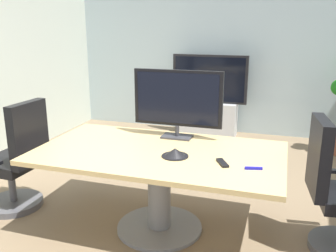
{
  "coord_description": "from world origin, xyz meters",
  "views": [
    {
      "loc": [
        0.94,
        -2.77,
        1.79
      ],
      "look_at": [
        -0.04,
        0.28,
        0.89
      ],
      "focal_mm": 39.64,
      "sensor_mm": 36.0,
      "label": 1
    }
  ],
  "objects_px": {
    "tv_monitor": "(178,100)",
    "remote_control": "(222,163)",
    "conference_table": "(159,170)",
    "office_chair_left": "(17,165)",
    "conference_phone": "(175,153)",
    "wall_display_unit": "(209,109)"
  },
  "relations": [
    {
      "from": "tv_monitor",
      "to": "remote_control",
      "type": "distance_m",
      "value": 0.84
    },
    {
      "from": "tv_monitor",
      "to": "remote_control",
      "type": "bearing_deg",
      "value": -46.95
    },
    {
      "from": "conference_table",
      "to": "remote_control",
      "type": "bearing_deg",
      "value": -14.5
    },
    {
      "from": "office_chair_left",
      "to": "conference_table",
      "type": "bearing_deg",
      "value": 93.93
    },
    {
      "from": "office_chair_left",
      "to": "wall_display_unit",
      "type": "distance_m",
      "value": 3.31
    },
    {
      "from": "office_chair_left",
      "to": "conference_phone",
      "type": "bearing_deg",
      "value": 90.24
    },
    {
      "from": "conference_phone",
      "to": "conference_table",
      "type": "bearing_deg",
      "value": 150.11
    },
    {
      "from": "office_chair_left",
      "to": "remote_control",
      "type": "height_order",
      "value": "office_chair_left"
    },
    {
      "from": "office_chair_left",
      "to": "conference_phone",
      "type": "height_order",
      "value": "office_chair_left"
    },
    {
      "from": "conference_table",
      "to": "conference_phone",
      "type": "height_order",
      "value": "conference_phone"
    },
    {
      "from": "conference_table",
      "to": "wall_display_unit",
      "type": "relative_size",
      "value": 1.59
    },
    {
      "from": "tv_monitor",
      "to": "conference_phone",
      "type": "height_order",
      "value": "tv_monitor"
    },
    {
      "from": "office_chair_left",
      "to": "wall_display_unit",
      "type": "relative_size",
      "value": 0.83
    },
    {
      "from": "remote_control",
      "to": "conference_phone",
      "type": "bearing_deg",
      "value": 144.61
    },
    {
      "from": "conference_table",
      "to": "office_chair_left",
      "type": "distance_m",
      "value": 1.45
    },
    {
      "from": "conference_table",
      "to": "conference_phone",
      "type": "bearing_deg",
      "value": -29.89
    },
    {
      "from": "conference_table",
      "to": "wall_display_unit",
      "type": "xyz_separation_m",
      "value": [
        -0.18,
        3.01,
        -0.12
      ]
    },
    {
      "from": "tv_monitor",
      "to": "wall_display_unit",
      "type": "height_order",
      "value": "tv_monitor"
    },
    {
      "from": "conference_table",
      "to": "remote_control",
      "type": "xyz_separation_m",
      "value": [
        0.57,
        -0.15,
        0.19
      ]
    },
    {
      "from": "tv_monitor",
      "to": "wall_display_unit",
      "type": "relative_size",
      "value": 0.64
    },
    {
      "from": "wall_display_unit",
      "to": "conference_table",
      "type": "bearing_deg",
      "value": -86.55
    },
    {
      "from": "office_chair_left",
      "to": "tv_monitor",
      "type": "distance_m",
      "value": 1.68
    }
  ]
}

